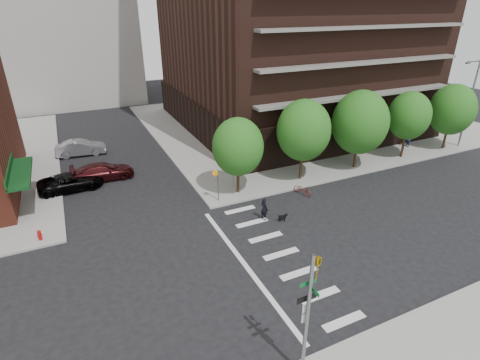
% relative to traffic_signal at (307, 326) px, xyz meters
% --- Properties ---
extents(ground, '(120.00, 120.00, 0.00)m').
position_rel_traffic_signal_xyz_m(ground, '(0.47, 7.49, -2.70)').
color(ground, black).
rests_on(ground, ground).
extents(sidewalk_ne, '(39.00, 33.00, 0.15)m').
position_rel_traffic_signal_xyz_m(sidewalk_ne, '(20.97, 30.99, -2.62)').
color(sidewalk_ne, gray).
rests_on(sidewalk_ne, ground).
extents(crosswalk, '(3.85, 13.00, 0.01)m').
position_rel_traffic_signal_xyz_m(crosswalk, '(2.68, 7.49, -2.69)').
color(crosswalk, silver).
rests_on(crosswalk, ground).
extents(tree_a, '(4.00, 4.00, 5.90)m').
position_rel_traffic_signal_xyz_m(tree_a, '(4.47, 15.99, 1.35)').
color(tree_a, '#301E11').
rests_on(tree_a, sidewalk_ne).
extents(tree_b, '(4.50, 4.50, 6.65)m').
position_rel_traffic_signal_xyz_m(tree_b, '(10.47, 15.99, 1.85)').
color(tree_b, '#301E11').
rests_on(tree_b, sidewalk_ne).
extents(tree_c, '(5.00, 5.00, 6.80)m').
position_rel_traffic_signal_xyz_m(tree_c, '(16.47, 15.99, 1.75)').
color(tree_c, '#301E11').
rests_on(tree_c, sidewalk_ne).
extents(tree_d, '(4.00, 4.00, 6.20)m').
position_rel_traffic_signal_xyz_m(tree_d, '(22.47, 15.99, 1.64)').
color(tree_d, '#301E11').
rests_on(tree_d, sidewalk_ne).
extents(tree_e, '(4.50, 4.50, 6.35)m').
position_rel_traffic_signal_xyz_m(tree_e, '(28.47, 15.99, 1.55)').
color(tree_e, '#301E11').
rests_on(tree_e, sidewalk_ne).
extents(traffic_signal, '(0.90, 0.75, 6.00)m').
position_rel_traffic_signal_xyz_m(traffic_signal, '(0.00, 0.00, 0.00)').
color(traffic_signal, slate).
rests_on(traffic_signal, sidewalk_s).
extents(pedestrian_signal, '(2.18, 0.67, 2.60)m').
position_rel_traffic_signal_xyz_m(pedestrian_signal, '(2.79, 15.42, -0.84)').
color(pedestrian_signal, slate).
rests_on(pedestrian_signal, sidewalk_ne).
extents(fire_hydrant, '(0.24, 0.24, 0.73)m').
position_rel_traffic_signal_xyz_m(fire_hydrant, '(-10.03, 15.29, -2.15)').
color(fire_hydrant, '#A50C0C').
rests_on(fire_hydrant, sidewalk_nw).
extents(streetlamp, '(2.14, 0.22, 9.00)m').
position_rel_traffic_signal_xyz_m(streetlamp, '(30.29, 15.69, 2.59)').
color(streetlamp, slate).
rests_on(streetlamp, sidewalk_ne).
extents(parked_car_black, '(2.68, 5.25, 1.42)m').
position_rel_traffic_signal_xyz_m(parked_car_black, '(-7.73, 22.52, -1.99)').
color(parked_car_black, black).
rests_on(parked_car_black, ground).
extents(parked_car_maroon, '(2.18, 5.22, 1.51)m').
position_rel_traffic_signal_xyz_m(parked_car_maroon, '(-5.09, 23.44, -1.95)').
color(parked_car_maroon, '#3C0F12').
rests_on(parked_car_maroon, ground).
extents(parked_car_silver, '(2.09, 4.91, 1.58)m').
position_rel_traffic_signal_xyz_m(parked_car_silver, '(-6.38, 30.46, -1.91)').
color(parked_car_silver, '#999AA1').
rests_on(parked_car_silver, ground).
extents(scooter, '(1.09, 1.82, 0.90)m').
position_rel_traffic_signal_xyz_m(scooter, '(9.10, 13.61, -2.25)').
color(scooter, maroon).
rests_on(scooter, ground).
extents(dog_walker, '(0.71, 0.56, 1.72)m').
position_rel_traffic_signal_xyz_m(dog_walker, '(4.46, 11.55, -1.84)').
color(dog_walker, black).
rests_on(dog_walker, ground).
extents(dog, '(0.64, 0.26, 0.53)m').
position_rel_traffic_signal_xyz_m(dog, '(5.56, 10.80, -2.36)').
color(dog, black).
rests_on(dog, ground).
extents(pedestrian_far, '(0.92, 0.81, 1.59)m').
position_rel_traffic_signal_xyz_m(pedestrian_far, '(25.24, 17.86, -1.76)').
color(pedestrian_far, navy).
rests_on(pedestrian_far, sidewalk_ne).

